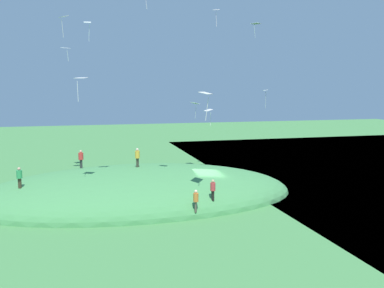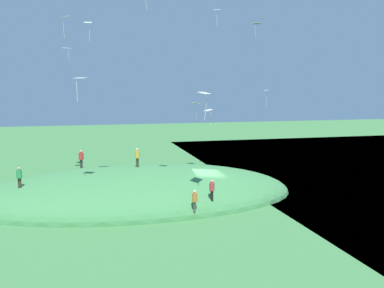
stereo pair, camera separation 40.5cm
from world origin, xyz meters
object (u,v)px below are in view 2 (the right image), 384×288
(person_near_shore, at_px, (19,175))
(kite_9, at_px, (205,94))
(kite_4, at_px, (65,18))
(person_with_child, at_px, (81,157))
(kite_7, at_px, (196,104))
(person_walking_path, at_px, (195,198))
(person_watching_kites, at_px, (137,155))
(kite_11, at_px, (266,92))
(kite_2, at_px, (257,24))
(kite_3, at_px, (217,11))
(person_on_hilltop, at_px, (212,188))
(kite_0, at_px, (67,49))
(kite_1, at_px, (208,111))
(kite_8, at_px, (88,24))
(kite_5, at_px, (80,79))

(person_near_shore, xyz_separation_m, kite_9, (-13.85, 5.65, 6.46))
(kite_4, bearing_deg, person_with_child, 99.22)
(kite_4, xyz_separation_m, kite_7, (-14.70, -0.31, -9.34))
(person_walking_path, xyz_separation_m, kite_7, (-5.07, -19.05, 6.35))
(person_watching_kites, xyz_separation_m, person_with_child, (4.99, -2.47, -0.35))
(kite_9, distance_m, kite_11, 16.46)
(kite_4, bearing_deg, kite_11, 163.75)
(kite_4, height_order, kite_9, kite_4)
(kite_2, height_order, kite_3, kite_3)
(person_near_shore, height_order, kite_2, kite_2)
(kite_11, bearing_deg, person_on_hilltop, 50.82)
(kite_4, bearing_deg, kite_0, 101.75)
(kite_0, relative_size, kite_1, 0.93)
(person_with_child, xyz_separation_m, kite_8, (-1.07, -3.08, 12.61))
(person_walking_path, bearing_deg, person_on_hilltop, -35.83)
(kite_7, relative_size, kite_11, 0.99)
(person_watching_kites, height_order, kite_9, kite_9)
(person_with_child, distance_m, person_near_shore, 6.94)
(person_walking_path, height_order, kite_2, kite_2)
(kite_2, bearing_deg, person_near_shore, 20.37)
(person_walking_path, bearing_deg, kite_2, -11.00)
(person_watching_kites, distance_m, kite_1, 7.72)
(kite_4, distance_m, kite_7, 17.41)
(kite_9, bearing_deg, kite_11, -129.52)
(kite_7, bearing_deg, kite_4, 1.21)
(kite_0, xyz_separation_m, kite_1, (-12.80, 10.57, -6.29))
(person_with_child, xyz_separation_m, person_on_hilltop, (-9.93, 9.73, -1.28))
(kite_0, bearing_deg, person_with_child, 99.05)
(kite_8, distance_m, kite_11, 19.63)
(kite_8, height_order, kite_11, kite_8)
(kite_1, relative_size, kite_4, 0.68)
(kite_3, distance_m, kite_5, 20.31)
(kite_5, xyz_separation_m, kite_7, (-13.17, -16.02, -2.54))
(kite_3, bearing_deg, person_walking_path, 67.16)
(person_on_hilltop, distance_m, kite_0, 23.80)
(kite_5, bearing_deg, person_watching_kites, -133.07)
(person_watching_kites, xyz_separation_m, kite_11, (-14.53, -4.52, 5.64))
(kite_0, bearing_deg, person_walking_path, 117.57)
(person_with_child, relative_size, person_near_shore, 1.01)
(kite_7, bearing_deg, person_near_shore, 36.45)
(person_near_shore, height_order, kite_1, kite_1)
(kite_5, xyz_separation_m, kite_9, (-8.84, 3.06, -1.10))
(person_on_hilltop, relative_size, kite_0, 1.15)
(kite_3, relative_size, kite_7, 0.94)
(kite_0, relative_size, kite_7, 0.74)
(kite_3, xyz_separation_m, kite_4, (15.99, -3.62, -0.77))
(person_near_shore, xyz_separation_m, person_on_hilltop, (-14.72, 4.73, -0.80))
(person_near_shore, relative_size, kite_7, 0.86)
(kite_0, relative_size, kite_2, 0.89)
(person_with_child, xyz_separation_m, kite_11, (-19.52, -2.05, 5.98))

